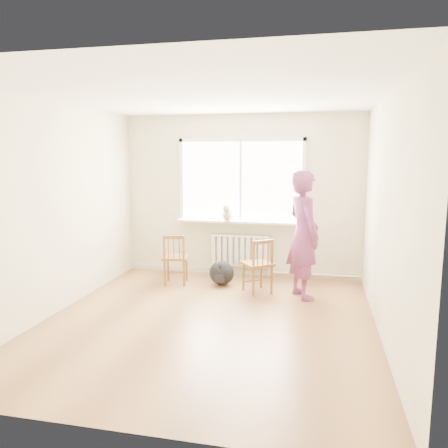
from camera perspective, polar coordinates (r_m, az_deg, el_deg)
The scene contains 13 objects.
floor at distance 5.49m, azimuth -2.05°, elevation -12.60°, with size 4.50×4.50×0.00m, color #9E6E40.
ceiling at distance 5.16m, azimuth -2.22°, elevation 16.53°, with size 4.50×4.50×0.00m, color white.
back_wall at distance 7.35m, azimuth 2.26°, elevation 3.67°, with size 4.00×0.01×2.70m, color beige.
window at distance 7.30m, azimuth 2.24°, elevation 6.09°, with size 2.12×0.05×1.42m.
windowsill at distance 7.29m, azimuth 2.09°, elevation 0.30°, with size 2.15×0.22×0.04m, color white.
radiator at distance 7.39m, azimuth 2.09°, elevation -3.44°, with size 1.00×0.12×0.55m.
heating_pipe at distance 7.40m, azimuth 11.75°, elevation -6.48°, with size 0.04×0.04×1.40m, color silver.
baseboard at distance 7.56m, azimuth 2.18°, elevation -6.28°, with size 4.00×0.03×0.08m, color beige.
chair_left at distance 6.94m, azimuth -6.40°, elevation -4.59°, with size 0.45×0.44×0.80m.
chair_right at distance 6.48m, azimuth 4.59°, elevation -5.46°, with size 0.55×0.55×0.82m.
person at distance 6.28m, azimuth 10.33°, elevation -1.40°, with size 0.66×0.44×1.82m, color #BE3F6D.
cat at distance 7.22m, azimuth 0.52°, elevation 1.38°, with size 0.20×0.46×0.31m.
backpack at distance 6.90m, azimuth -0.31°, elevation -6.40°, with size 0.39×0.29×0.39m, color black.
Camera 1 is at (1.28, -4.95, 2.00)m, focal length 35.00 mm.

